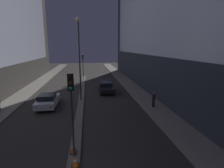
# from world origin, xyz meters

# --- Properties ---
(median_strip) EXTENTS (0.70, 31.79, 0.13)m
(median_strip) POSITION_xyz_m (0.00, 16.89, 0.07)
(median_strip) COLOR #66605B
(median_strip) RESTS_ON ground
(traffic_light_near) EXTENTS (0.32, 0.42, 4.87)m
(traffic_light_near) POSITION_xyz_m (0.00, 3.82, 3.69)
(traffic_light_near) COLOR #383838
(traffic_light_near) RESTS_ON median_strip
(traffic_light_mid) EXTENTS (0.32, 0.42, 4.87)m
(traffic_light_mid) POSITION_xyz_m (0.00, 27.87, 3.69)
(traffic_light_mid) COLOR #383838
(traffic_light_mid) RESTS_ON median_strip
(street_lamp) EXTENTS (0.50, 0.50, 9.48)m
(street_lamp) POSITION_xyz_m (0.00, 15.07, 6.31)
(street_lamp) COLOR #383838
(street_lamp) RESTS_ON median_strip
(traffic_cone_near) EXTENTS (0.43, 0.43, 0.63)m
(traffic_cone_near) POSITION_xyz_m (0.13, 2.90, 0.44)
(traffic_cone_near) COLOR black
(traffic_cone_near) RESTS_ON median_strip
(traffic_cone_far) EXTENTS (0.40, 0.40, 0.67)m
(traffic_cone_far) POSITION_xyz_m (-0.05, 4.17, 0.46)
(traffic_cone_far) COLOR black
(traffic_cone_far) RESTS_ON median_strip
(car_left_lane) EXTENTS (1.94, 4.25, 1.48)m
(car_left_lane) POSITION_xyz_m (-3.45, 13.27, 0.76)
(car_left_lane) COLOR silver
(car_left_lane) RESTS_ON ground
(car_right_lane) EXTENTS (1.94, 4.57, 1.43)m
(car_right_lane) POSITION_xyz_m (3.45, 18.75, 0.73)
(car_right_lane) COLOR black
(car_right_lane) RESTS_ON ground
(pedestrian_on_right_sidewalk) EXTENTS (0.35, 0.35, 1.61)m
(pedestrian_on_right_sidewalk) POSITION_xyz_m (7.70, 11.39, 0.97)
(pedestrian_on_right_sidewalk) COLOR black
(pedestrian_on_right_sidewalk) RESTS_ON sidewalk_right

